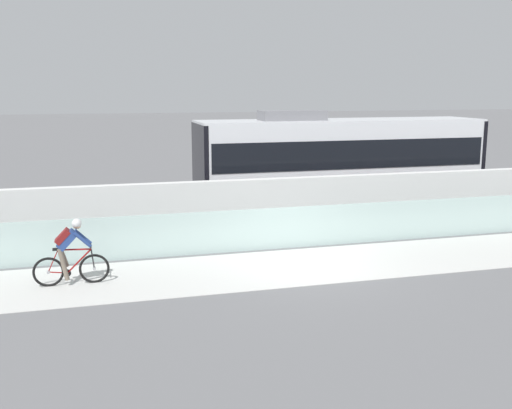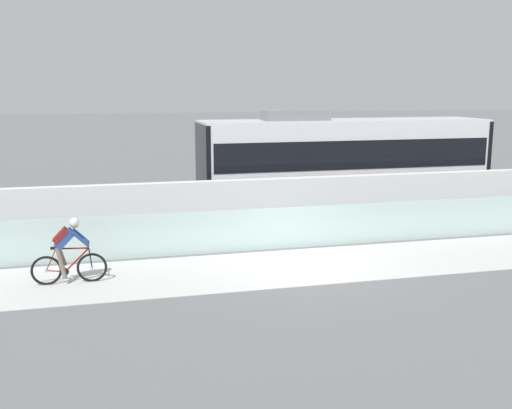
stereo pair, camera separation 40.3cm
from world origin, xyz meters
name	(u,v)px [view 1 (the left image)]	position (x,y,z in m)	size (l,w,h in m)	color
ground_plane	(305,266)	(0.00, 0.00, 0.00)	(200.00, 200.00, 0.00)	slate
bike_path_deck	(305,265)	(0.00, 0.00, 0.01)	(32.00, 3.20, 0.01)	silver
glass_parapet	(284,228)	(0.00, 1.85, 0.61)	(32.00, 0.05, 1.22)	#ADC6C1
concrete_barrier_wall	(267,207)	(0.00, 3.65, 0.90)	(32.00, 0.36, 1.80)	silver
tram_rail_near	(247,218)	(0.00, 6.13, 0.00)	(32.00, 0.08, 0.01)	#595654
tram_rail_far	(238,210)	(0.00, 7.57, 0.00)	(32.00, 0.08, 0.01)	#595654
tram	(340,160)	(3.88, 6.85, 1.89)	(11.06, 2.54, 3.81)	silver
cyclist_on_bike	(70,253)	(-5.93, 0.00, 0.80)	(1.77, 0.58, 1.61)	black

